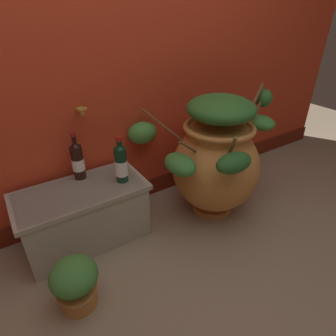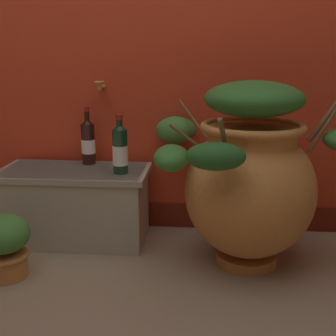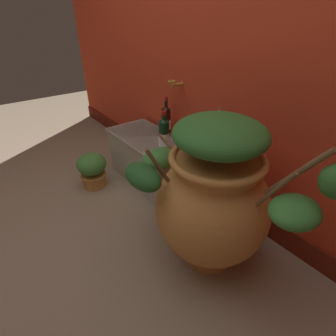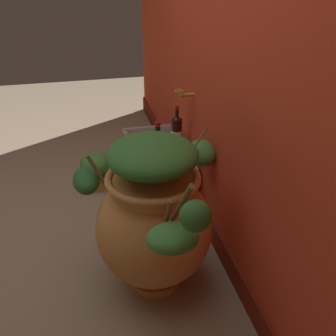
{
  "view_description": "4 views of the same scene",
  "coord_description": "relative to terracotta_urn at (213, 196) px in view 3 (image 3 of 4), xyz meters",
  "views": [
    {
      "loc": [
        -0.72,
        -0.57,
        1.33
      ],
      "look_at": [
        0.14,
        0.76,
        0.42
      ],
      "focal_mm": 30.17,
      "sensor_mm": 36.0,
      "label": 1
    },
    {
      "loc": [
        0.27,
        -1.27,
        0.97
      ],
      "look_at": [
        0.1,
        0.74,
        0.44
      ],
      "focal_mm": 46.95,
      "sensor_mm": 36.0,
      "label": 2
    },
    {
      "loc": [
        1.19,
        -0.16,
        1.25
      ],
      "look_at": [
        -0.05,
        0.79,
        0.31
      ],
      "focal_mm": 27.94,
      "sensor_mm": 36.0,
      "label": 3
    },
    {
      "loc": [
        2.14,
        0.36,
        1.63
      ],
      "look_at": [
        0.05,
        0.85,
        0.46
      ],
      "focal_mm": 43.65,
      "sensor_mm": 36.0,
      "label": 4
    }
  ],
  "objects": [
    {
      "name": "stone_ledge",
      "position": [
        -0.88,
        0.2,
        -0.22
      ],
      "size": [
        0.77,
        0.39,
        0.39
      ],
      "color": "#B2A893",
      "rests_on": "ground_plane"
    },
    {
      "name": "wine_bottle_middle",
      "position": [
        -0.62,
        0.15,
        0.08
      ],
      "size": [
        0.08,
        0.08,
        0.29
      ],
      "color": "black",
      "rests_on": "stone_ledge"
    },
    {
      "name": "terracotta_urn",
      "position": [
        0.0,
        0.0,
        0.0
      ],
      "size": [
        1.01,
        0.82,
        0.87
      ],
      "color": "#CC7F3D",
      "rests_on": "ground_plane"
    },
    {
      "name": "ground_plane",
      "position": [
        -0.47,
        -0.68,
        -0.43
      ],
      "size": [
        7.0,
        7.0,
        0.0
      ],
      "primitive_type": "plane",
      "color": "gray"
    },
    {
      "name": "back_wall",
      "position": [
        -0.47,
        0.52,
        0.86
      ],
      "size": [
        4.4,
        0.33,
        2.6
      ],
      "color": "red",
      "rests_on": "ground_plane"
    },
    {
      "name": "wine_bottle_left",
      "position": [
        -0.83,
        0.33,
        0.08
      ],
      "size": [
        0.07,
        0.07,
        0.31
      ],
      "color": "black",
      "rests_on": "stone_ledge"
    },
    {
      "name": "potted_shrub",
      "position": [
        -1.08,
        -0.23,
        -0.27
      ],
      "size": [
        0.23,
        0.23,
        0.29
      ],
      "color": "#CC7F3D",
      "rests_on": "ground_plane"
    }
  ]
}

